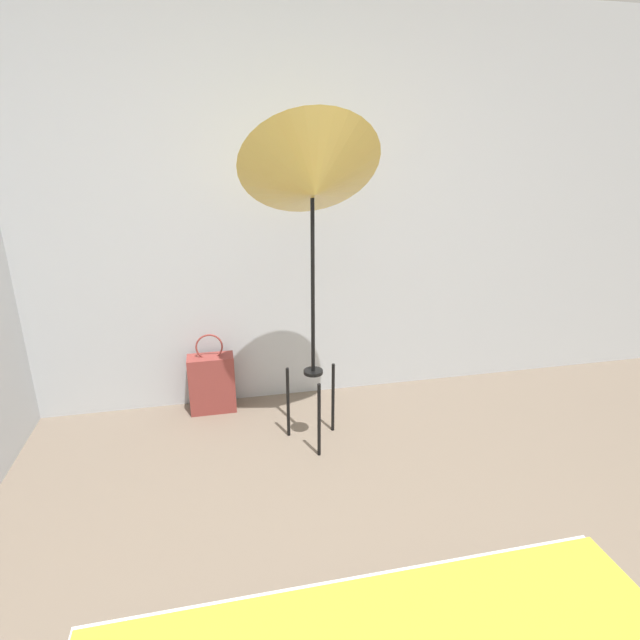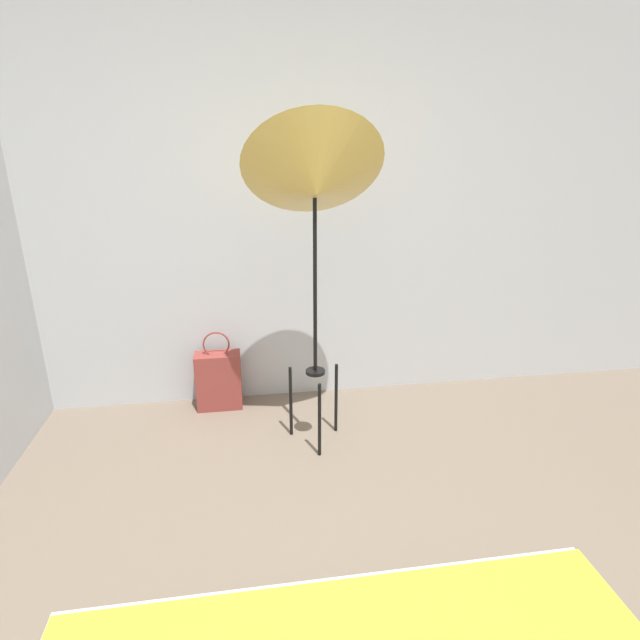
# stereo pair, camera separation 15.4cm
# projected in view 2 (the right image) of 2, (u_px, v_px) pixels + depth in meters

# --- Properties ---
(wall_back) EXTENTS (8.00, 0.05, 2.60)m
(wall_back) POSITION_uv_depth(u_px,v_px,m) (290.00, 213.00, 3.26)
(wall_back) COLOR #B7BCC1
(wall_back) RESTS_ON ground_plane
(photo_umbrella) EXTENTS (0.76, 0.67, 1.89)m
(photo_umbrella) POSITION_uv_depth(u_px,v_px,m) (315.00, 182.00, 2.57)
(photo_umbrella) COLOR black
(photo_umbrella) RESTS_ON ground_plane
(tote_bag) EXTENTS (0.30, 0.15, 0.55)m
(tote_bag) POSITION_uv_depth(u_px,v_px,m) (219.00, 380.00, 3.40)
(tote_bag) COLOR brown
(tote_bag) RESTS_ON ground_plane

